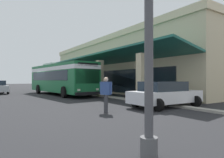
# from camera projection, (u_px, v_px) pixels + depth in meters

# --- Properties ---
(ground) EXTENTS (120.00, 120.00, 0.00)m
(ground) POSITION_uv_depth(u_px,v_px,m) (107.00, 91.00, 26.05)
(ground) COLOR #262628
(curb_strip) EXTENTS (35.15, 0.50, 0.12)m
(curb_strip) POSITION_uv_depth(u_px,v_px,m) (77.00, 92.00, 23.40)
(curb_strip) COLOR #9E998E
(curb_strip) RESTS_ON ground
(plaza_building) EXTENTS (29.59, 17.27, 6.75)m
(plaza_building) POSITION_uv_depth(u_px,v_px,m) (139.00, 67.00, 28.64)
(plaza_building) COLOR #C6B793
(plaza_building) RESTS_ON ground
(transit_bus) EXTENTS (11.40, 3.65, 3.34)m
(transit_bus) POSITION_uv_depth(u_px,v_px,m) (60.00, 77.00, 20.45)
(transit_bus) COLOR #196638
(transit_bus) RESTS_ON ground
(parked_sedan_white) EXTENTS (2.48, 4.42, 1.47)m
(parked_sedan_white) POSITION_uv_depth(u_px,v_px,m) (165.00, 94.00, 11.20)
(parked_sedan_white) COLOR silver
(parked_sedan_white) RESTS_ON ground
(pedestrian) EXTENTS (0.63, 0.46, 1.70)m
(pedestrian) POSITION_uv_depth(u_px,v_px,m) (106.00, 92.00, 9.46)
(pedestrian) COLOR #38383D
(pedestrian) RESTS_ON ground
(potted_palm) EXTENTS (1.68, 1.68, 3.12)m
(potted_palm) POSITION_uv_depth(u_px,v_px,m) (77.00, 86.00, 26.98)
(potted_palm) COLOR gray
(potted_palm) RESTS_ON ground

